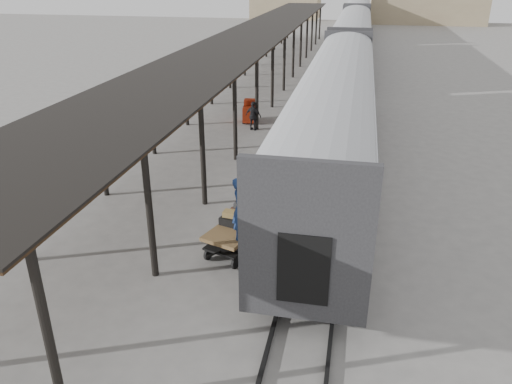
{
  "coord_description": "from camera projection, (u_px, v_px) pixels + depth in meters",
  "views": [
    {
      "loc": [
        4.08,
        -13.61,
        8.28
      ],
      "look_at": [
        1.12,
        0.76,
        1.7
      ],
      "focal_mm": 35.0,
      "sensor_mm": 36.0,
      "label": 1
    }
  ],
  "objects": [
    {
      "name": "baggage_cart",
      "position": [
        238.0,
        232.0,
        15.8
      ],
      "size": [
        1.96,
        2.68,
        0.86
      ],
      "rotation": [
        0.0,
        0.0,
        -0.33
      ],
      "color": "brown",
      "rests_on": "ground"
    },
    {
      "name": "canopy",
      "position": [
        259.0,
        32.0,
        36.73
      ],
      "size": [
        4.9,
        64.3,
        4.15
      ],
      "color": "#422B19",
      "rests_on": "ground"
    },
    {
      "name": "luggage_tug",
      "position": [
        251.0,
        112.0,
        29.35
      ],
      "size": [
        1.04,
        1.51,
        1.24
      ],
      "rotation": [
        0.0,
        0.0,
        0.14
      ],
      "color": "maroon",
      "rests_on": "ground"
    },
    {
      "name": "porter",
      "position": [
        241.0,
        208.0,
        14.69
      ],
      "size": [
        0.5,
        0.73,
        1.93
      ],
      "primitive_type": "imported",
      "rotation": [
        0.0,
        0.0,
        1.52
      ],
      "color": "navy",
      "rests_on": "baggage_cart"
    },
    {
      "name": "building_left",
      "position": [
        286.0,
        1.0,
        90.19
      ],
      "size": [
        12.0,
        8.0,
        6.0
      ],
      "primitive_type": "cube",
      "color": "tan",
      "rests_on": "ground"
    },
    {
      "name": "rails",
      "position": [
        350.0,
        66.0,
        46.07
      ],
      "size": [
        1.54,
        150.0,
        0.12
      ],
      "color": "black",
      "rests_on": "ground"
    },
    {
      "name": "ground",
      "position": [
        218.0,
        246.0,
        16.3
      ],
      "size": [
        160.0,
        160.0,
        0.0
      ],
      "primitive_type": "plane",
      "color": "slate",
      "rests_on": "ground"
    },
    {
      "name": "train",
      "position": [
        352.0,
        37.0,
        44.81
      ],
      "size": [
        3.45,
        76.01,
        4.01
      ],
      "color": "silver",
      "rests_on": "ground"
    },
    {
      "name": "suitcase_stack",
      "position": [
        240.0,
        216.0,
        15.98
      ],
      "size": [
        1.52,
        1.19,
        0.59
      ],
      "rotation": [
        0.0,
        0.0,
        -0.33
      ],
      "color": "#353638",
      "rests_on": "baggage_cart"
    },
    {
      "name": "pedestrian",
      "position": [
        253.0,
        116.0,
        27.67
      ],
      "size": [
        1.02,
        0.63,
        1.62
      ],
      "primitive_type": "imported",
      "rotation": [
        0.0,
        0.0,
        2.88
      ],
      "color": "black",
      "rests_on": "ground"
    }
  ]
}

